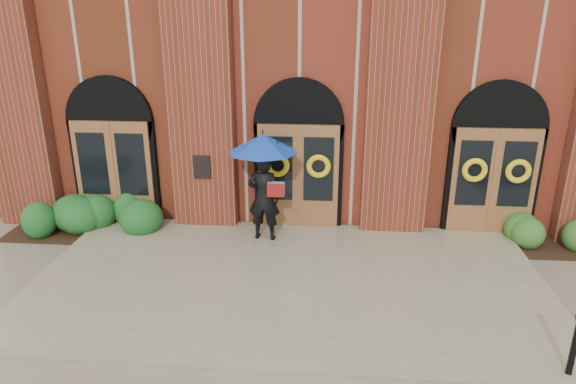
# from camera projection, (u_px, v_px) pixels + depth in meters

# --- Properties ---
(ground) EXTENTS (90.00, 90.00, 0.00)m
(ground) POSITION_uv_depth(u_px,v_px,m) (289.00, 287.00, 10.09)
(ground) COLOR gray
(ground) RESTS_ON ground
(landing) EXTENTS (10.00, 5.30, 0.15)m
(landing) POSITION_uv_depth(u_px,v_px,m) (289.00, 280.00, 10.20)
(landing) COLOR #9B9171
(landing) RESTS_ON ground
(church_building) EXTENTS (16.20, 12.53, 7.00)m
(church_building) POSITION_uv_depth(u_px,v_px,m) (310.00, 60.00, 17.12)
(church_building) COLOR maroon
(church_building) RESTS_ON ground
(man_with_umbrella) EXTENTS (1.68, 1.68, 2.46)m
(man_with_umbrella) POSITION_uv_depth(u_px,v_px,m) (264.00, 167.00, 11.28)
(man_with_umbrella) COLOR black
(man_with_umbrella) RESTS_ON landing
(metal_post) EXTENTS (0.16, 0.16, 0.95)m
(metal_post) POSITION_uv_depth(u_px,v_px,m) (575.00, 345.00, 7.33)
(metal_post) COLOR black
(metal_post) RESTS_ON landing
(hedge_wall_left) EXTENTS (3.25, 1.30, 0.84)m
(hedge_wall_left) POSITION_uv_depth(u_px,v_px,m) (82.00, 216.00, 12.41)
(hedge_wall_left) COLOR #1A4F1D
(hedge_wall_left) RESTS_ON ground
(hedge_wall_right) EXTENTS (2.64, 1.06, 0.68)m
(hedge_wall_right) POSITION_uv_depth(u_px,v_px,m) (568.00, 235.00, 11.55)
(hedge_wall_right) COLOR #2E5D21
(hedge_wall_right) RESTS_ON ground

